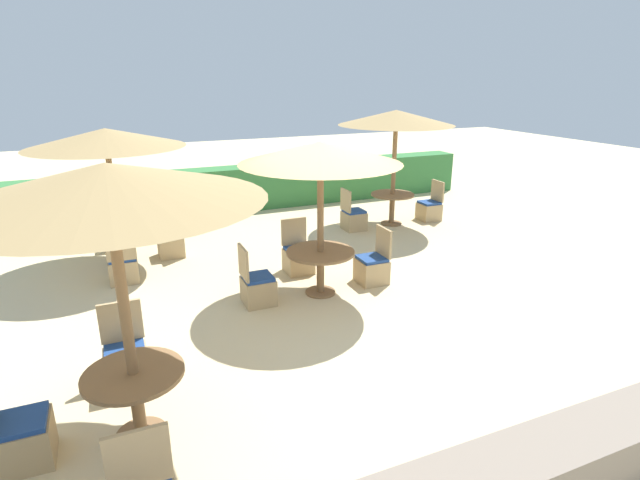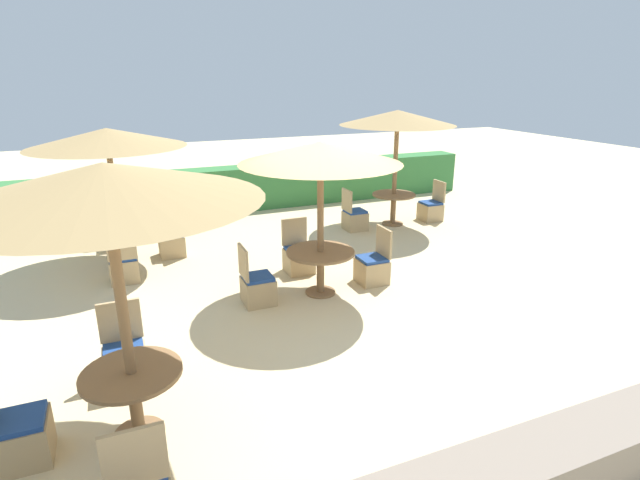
{
  "view_description": "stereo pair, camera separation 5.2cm",
  "coord_description": "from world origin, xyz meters",
  "views": [
    {
      "loc": [
        -2.86,
        -6.06,
        3.33
      ],
      "look_at": [
        0.0,
        0.6,
        0.9
      ],
      "focal_mm": 28.0,
      "sensor_mm": 36.0,
      "label": 1
    },
    {
      "loc": [
        -2.81,
        -6.08,
        3.33
      ],
      "look_at": [
        0.0,
        0.6,
        0.9
      ],
      "focal_mm": 28.0,
      "sensor_mm": 36.0,
      "label": 2
    }
  ],
  "objects": [
    {
      "name": "hedge_row",
      "position": [
        0.0,
        6.17,
        0.54
      ],
      "size": [
        13.0,
        0.7,
        1.09
      ],
      "primitive_type": "cube",
      "color": "#387A3D",
      "rests_on": "ground_plane"
    },
    {
      "name": "parasol_center",
      "position": [
        0.02,
        0.63,
        2.22
      ],
      "size": [
        2.42,
        2.42,
        2.39
      ],
      "color": "olive",
      "rests_on": "ground_plane"
    },
    {
      "name": "parasol_front_left",
      "position": [
        -2.88,
        -1.71,
        2.48
      ],
      "size": [
        2.61,
        2.61,
        2.65
      ],
      "color": "olive",
      "rests_on": "ground_plane"
    },
    {
      "name": "patio_chair_back_right_east",
      "position": [
        4.05,
        3.43,
        0.26
      ],
      "size": [
        0.46,
        0.46,
        0.93
      ],
      "rotation": [
        0.0,
        0.0,
        1.57
      ],
      "color": "tan",
      "rests_on": "ground_plane"
    },
    {
      "name": "parasol_back_left",
      "position": [
        -2.82,
        3.33,
        2.27
      ],
      "size": [
        2.66,
        2.66,
        2.44
      ],
      "color": "olive",
      "rests_on": "ground_plane"
    },
    {
      "name": "stone_border",
      "position": [
        0.0,
        -3.77,
        0.25
      ],
      "size": [
        10.0,
        0.56,
        0.5
      ],
      "primitive_type": "cube",
      "color": "gray",
      "rests_on": "ground_plane"
    },
    {
      "name": "round_table_front_left",
      "position": [
        -2.88,
        -1.71,
        0.53
      ],
      "size": [
        0.93,
        0.93,
        0.7
      ],
      "color": "olive",
      "rests_on": "ground_plane"
    },
    {
      "name": "patio_chair_back_left_north",
      "position": [
        -2.88,
        4.24,
        0.26
      ],
      "size": [
        0.46,
        0.46,
        0.93
      ],
      "rotation": [
        0.0,
        0.0,
        3.14
      ],
      "color": "tan",
      "rests_on": "ground_plane"
    },
    {
      "name": "patio_chair_center_east",
      "position": [
        0.99,
        0.68,
        0.26
      ],
      "size": [
        0.46,
        0.46,
        0.93
      ],
      "rotation": [
        0.0,
        0.0,
        1.57
      ],
      "color": "tan",
      "rests_on": "ground_plane"
    },
    {
      "name": "patio_chair_front_left_north",
      "position": [
        -2.94,
        -0.77,
        0.26
      ],
      "size": [
        0.46,
        0.46,
        0.93
      ],
      "rotation": [
        0.0,
        0.0,
        3.14
      ],
      "color": "tan",
      "rests_on": "ground_plane"
    },
    {
      "name": "patio_chair_center_west",
      "position": [
        -1.01,
        0.65,
        0.26
      ],
      "size": [
        0.46,
        0.46,
        0.93
      ],
      "rotation": [
        0.0,
        0.0,
        -1.57
      ],
      "color": "tan",
      "rests_on": "ground_plane"
    },
    {
      "name": "patio_chair_back_right_west",
      "position": [
        2.03,
        3.45,
        0.26
      ],
      "size": [
        0.46,
        0.46,
        0.93
      ],
      "rotation": [
        0.0,
        0.0,
        -1.57
      ],
      "color": "tan",
      "rests_on": "ground_plane"
    },
    {
      "name": "round_table_back_left",
      "position": [
        -2.82,
        3.33,
        0.56
      ],
      "size": [
        0.96,
        0.96,
        0.73
      ],
      "color": "olive",
      "rests_on": "ground_plane"
    },
    {
      "name": "round_table_center",
      "position": [
        0.02,
        0.63,
        0.56
      ],
      "size": [
        1.07,
        1.07,
        0.71
      ],
      "color": "olive",
      "rests_on": "ground_plane"
    },
    {
      "name": "ground_plane",
      "position": [
        0.0,
        0.0,
        0.0
      ],
      "size": [
        40.0,
        40.0,
        0.0
      ],
      "primitive_type": "plane",
      "color": "beige"
    },
    {
      "name": "round_table_back_right",
      "position": [
        3.04,
        3.49,
        0.55
      ],
      "size": [
        0.98,
        0.98,
        0.72
      ],
      "color": "olive",
      "rests_on": "ground_plane"
    },
    {
      "name": "patio_chair_back_left_east",
      "position": [
        -1.91,
        3.3,
        0.26
      ],
      "size": [
        0.46,
        0.46,
        0.93
      ],
      "rotation": [
        0.0,
        0.0,
        1.57
      ],
      "color": "tan",
      "rests_on": "ground_plane"
    },
    {
      "name": "patio_chair_back_left_south",
      "position": [
        -2.83,
        2.33,
        0.26
      ],
      "size": [
        0.46,
        0.46,
        0.93
      ],
      "color": "tan",
      "rests_on": "ground_plane"
    },
    {
      "name": "parasol_back_right",
      "position": [
        3.04,
        3.49,
        2.4
      ],
      "size": [
        2.54,
        2.54,
        2.57
      ],
      "color": "olive",
      "rests_on": "ground_plane"
    },
    {
      "name": "patio_chair_center_north",
      "position": [
        0.01,
        1.61,
        0.26
      ],
      "size": [
        0.46,
        0.46,
        0.93
      ],
      "rotation": [
        0.0,
        0.0,
        3.14
      ],
      "color": "tan",
      "rests_on": "ground_plane"
    },
    {
      "name": "patio_chair_front_left_west",
      "position": [
        -3.86,
        -1.67,
        0.26
      ],
      "size": [
        0.46,
        0.46,
        0.93
      ],
      "rotation": [
        0.0,
        0.0,
        -1.57
      ],
      "color": "tan",
      "rests_on": "ground_plane"
    }
  ]
}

